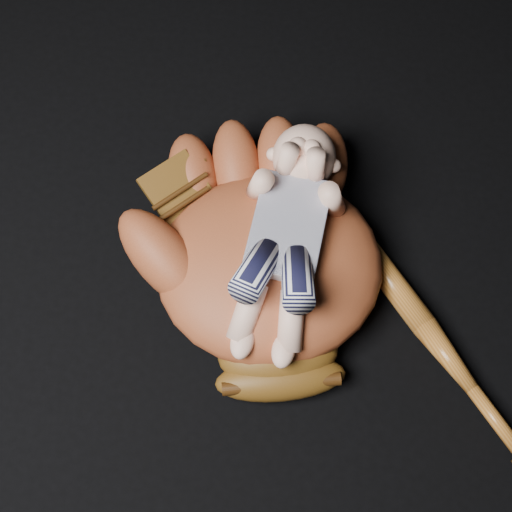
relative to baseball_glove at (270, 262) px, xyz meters
The scene contains 4 objects.
baseball_glove is the anchor object (origin of this frame).
newborn_baby 0.06m from the baseball_glove, 15.31° to the left, with size 0.18×0.39×0.16m, color beige, non-canonical shape.
baseball_bat 0.29m from the baseball_glove, 20.96° to the right, with size 0.04×0.46×0.04m, color #A55E1F, non-canonical shape.
baseball 0.14m from the baseball_glove, 31.35° to the right, with size 0.08×0.08×0.08m, color silver.
Camera 1 is at (0.08, -0.26, 1.12)m, focal length 50.00 mm.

